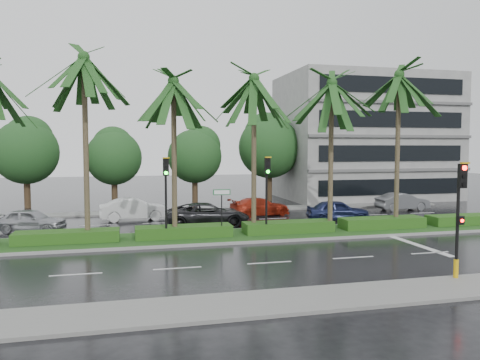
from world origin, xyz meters
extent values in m
plane|color=black|center=(0.00, 0.00, 0.00)|extent=(120.00, 120.00, 0.00)
cube|color=slate|center=(0.00, -10.20, 0.06)|extent=(40.00, 2.40, 0.12)
cube|color=slate|center=(0.00, 12.00, 0.06)|extent=(40.00, 2.00, 0.12)
cube|color=gray|center=(0.00, 1.00, 0.07)|extent=(36.00, 4.00, 0.14)
cube|color=#204717|center=(0.00, 1.00, 0.14)|extent=(35.60, 3.70, 0.02)
cube|color=#1B4914|center=(-9.00, 1.00, 0.45)|extent=(5.20, 1.40, 0.60)
cube|color=#1B4914|center=(-3.00, 1.00, 0.45)|extent=(5.20, 1.40, 0.60)
cube|color=#1B4914|center=(3.00, 1.00, 0.45)|extent=(5.20, 1.40, 0.60)
cube|color=#1B4914|center=(9.00, 1.00, 0.45)|extent=(5.20, 1.40, 0.60)
cube|color=#1B4914|center=(15.00, 1.00, 0.45)|extent=(5.20, 1.40, 0.60)
cube|color=silver|center=(-12.00, 7.00, 0.01)|extent=(2.00, 0.12, 0.01)
cube|color=silver|center=(-8.00, -5.00, 0.01)|extent=(2.00, 0.12, 0.01)
cube|color=silver|center=(-8.00, 7.00, 0.01)|extent=(2.00, 0.12, 0.01)
cube|color=silver|center=(-4.00, -5.00, 0.01)|extent=(2.00, 0.12, 0.01)
cube|color=silver|center=(-4.00, 7.00, 0.01)|extent=(2.00, 0.12, 0.01)
cube|color=silver|center=(0.00, -5.00, 0.01)|extent=(2.00, 0.12, 0.01)
cube|color=silver|center=(0.00, 7.00, 0.01)|extent=(2.00, 0.12, 0.01)
cube|color=silver|center=(4.00, -5.00, 0.01)|extent=(2.00, 0.12, 0.01)
cube|color=silver|center=(4.00, 7.00, 0.01)|extent=(2.00, 0.12, 0.01)
cube|color=silver|center=(8.00, -5.00, 0.01)|extent=(2.00, 0.12, 0.01)
cube|color=silver|center=(8.00, 7.00, 0.01)|extent=(2.00, 0.12, 0.01)
cube|color=silver|center=(12.00, 7.00, 0.01)|extent=(2.00, 0.12, 0.01)
cube|color=silver|center=(16.00, 7.00, 0.01)|extent=(2.00, 0.12, 0.01)
cube|color=silver|center=(8.50, -3.00, 0.01)|extent=(0.40, 6.00, 0.01)
cylinder|color=#413825|center=(-8.00, 1.10, 4.88)|extent=(0.28, 0.28, 9.45)
cylinder|color=#413825|center=(-8.00, 1.10, 0.37)|extent=(0.40, 0.40, 0.44)
cylinder|color=#413825|center=(-3.50, 0.90, 4.33)|extent=(0.28, 0.28, 8.37)
cylinder|color=#413825|center=(-3.50, 0.90, 0.37)|extent=(0.40, 0.40, 0.44)
cylinder|color=#413825|center=(1.00, 1.20, 4.50)|extent=(0.28, 0.28, 8.70)
cylinder|color=#413825|center=(1.00, 1.20, 0.37)|extent=(0.40, 0.40, 0.44)
cylinder|color=#413825|center=(5.50, 0.80, 4.43)|extent=(0.28, 0.28, 8.56)
cylinder|color=#413825|center=(5.50, 0.80, 0.37)|extent=(0.40, 0.40, 0.44)
cylinder|color=#413825|center=(10.00, 1.10, 4.76)|extent=(0.28, 0.28, 9.23)
cylinder|color=#413825|center=(10.00, 1.10, 0.37)|extent=(0.40, 0.40, 0.44)
cylinder|color=black|center=(6.00, -9.30, 1.82)|extent=(0.12, 0.12, 3.40)
cube|color=black|center=(6.00, -9.48, 3.97)|extent=(0.30, 0.18, 0.90)
cube|color=gold|center=(6.00, -9.60, 4.45)|extent=(0.34, 0.12, 0.06)
cylinder|color=#FF0C05|center=(6.00, -9.58, 4.27)|extent=(0.18, 0.04, 0.18)
cylinder|color=black|center=(6.00, -9.58, 3.97)|extent=(0.18, 0.04, 0.18)
cylinder|color=black|center=(6.00, -9.58, 3.67)|extent=(0.18, 0.04, 0.18)
cylinder|color=gold|center=(6.00, -9.30, 0.47)|extent=(0.18, 0.18, 0.70)
cube|color=black|center=(6.00, -9.46, 2.32)|extent=(0.22, 0.16, 0.32)
cylinder|color=#FF0C05|center=(6.00, -9.55, 2.32)|extent=(0.12, 0.03, 0.12)
cylinder|color=black|center=(-4.00, 0.40, 1.85)|extent=(0.12, 0.12, 3.40)
cube|color=black|center=(-4.00, 0.22, 4.00)|extent=(0.30, 0.18, 0.90)
cube|color=gold|center=(-4.00, 0.10, 4.48)|extent=(0.34, 0.12, 0.06)
cylinder|color=black|center=(-4.00, 0.12, 4.30)|extent=(0.18, 0.04, 0.18)
cylinder|color=black|center=(-4.00, 0.12, 4.00)|extent=(0.18, 0.04, 0.18)
cylinder|color=#0CE519|center=(-4.00, 0.12, 3.70)|extent=(0.18, 0.04, 0.18)
cylinder|color=black|center=(1.50, 0.40, 1.85)|extent=(0.12, 0.12, 3.40)
cube|color=black|center=(1.50, 0.22, 4.00)|extent=(0.30, 0.18, 0.90)
cube|color=gold|center=(1.50, 0.10, 4.48)|extent=(0.34, 0.12, 0.06)
cylinder|color=black|center=(1.50, 0.12, 4.30)|extent=(0.18, 0.04, 0.18)
cylinder|color=black|center=(1.50, 0.12, 4.00)|extent=(0.18, 0.04, 0.18)
cylinder|color=#0CE519|center=(1.50, 0.12, 3.70)|extent=(0.18, 0.04, 0.18)
cylinder|color=black|center=(-1.00, 0.50, 1.45)|extent=(0.06, 0.06, 2.60)
cube|color=#0C5926|center=(-1.00, 0.47, 2.60)|extent=(0.95, 0.04, 0.30)
cube|color=white|center=(-1.00, 0.45, 2.60)|extent=(0.85, 0.01, 0.22)
cylinder|color=#3C311B|center=(-14.00, 17.50, 1.28)|extent=(0.52, 0.52, 2.57)
sphere|color=#18411F|center=(-14.00, 17.50, 4.62)|extent=(5.28, 5.28, 5.28)
sphere|color=#18411F|center=(-14.00, 17.80, 5.65)|extent=(3.96, 3.96, 3.96)
cylinder|color=#3C311B|center=(-7.00, 17.50, 1.15)|extent=(0.52, 0.52, 2.30)
sphere|color=#18411F|center=(-7.00, 17.50, 4.14)|extent=(4.73, 4.73, 4.73)
sphere|color=#18411F|center=(-7.00, 17.80, 5.06)|extent=(3.55, 3.55, 3.55)
cylinder|color=#3C311B|center=(0.00, 17.50, 1.17)|extent=(0.52, 0.52, 2.35)
sphere|color=#18411F|center=(0.00, 17.50, 4.22)|extent=(4.83, 4.83, 4.83)
sphere|color=#18411F|center=(0.00, 17.80, 5.16)|extent=(3.62, 3.62, 3.62)
cylinder|color=#3C311B|center=(7.00, 17.50, 1.39)|extent=(0.52, 0.52, 2.79)
sphere|color=#18411F|center=(7.00, 17.50, 5.02)|extent=(5.73, 5.73, 5.73)
sphere|color=#18411F|center=(7.00, 17.80, 6.13)|extent=(4.30, 4.30, 4.30)
cylinder|color=#3C311B|center=(14.00, 17.50, 1.35)|extent=(0.52, 0.52, 2.71)
sphere|color=#18411F|center=(14.00, 17.50, 4.88)|extent=(5.57, 5.57, 5.57)
sphere|color=#18411F|center=(14.00, 17.80, 5.96)|extent=(4.18, 4.18, 4.18)
cube|color=slate|center=(17.00, 18.00, 6.00)|extent=(16.00, 10.00, 12.00)
imported|color=#A4A5AC|center=(-11.56, 5.47, 0.69)|extent=(2.62, 4.35, 1.39)
imported|color=silver|center=(-5.50, 8.59, 0.76)|extent=(1.98, 4.74, 1.53)
imported|color=black|center=(-1.00, 5.03, 0.74)|extent=(2.73, 5.47, 1.49)
imported|color=#A42411|center=(3.50, 8.59, 0.66)|extent=(2.75, 4.85, 1.33)
imported|color=#171E45|center=(8.00, 5.00, 0.72)|extent=(2.42, 4.44, 1.43)
imported|color=#535458|center=(15.40, 8.75, 0.70)|extent=(1.56, 4.26, 1.39)
camera|label=1|loc=(-6.01, -24.17, 5.02)|focal=35.00mm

